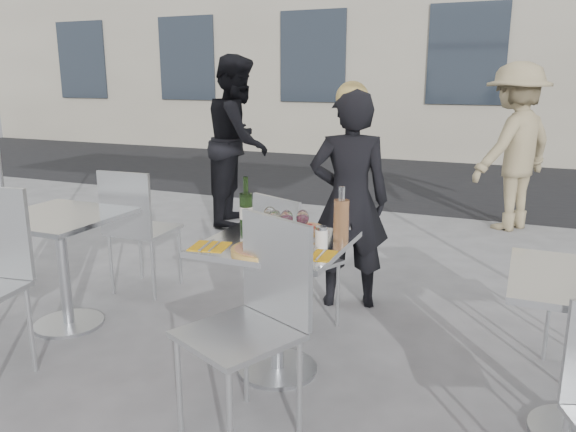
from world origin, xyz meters
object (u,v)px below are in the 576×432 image
at_px(wineglass_red_b, 303,219).
at_px(napkin_left, 210,246).
at_px(pizza_near, 264,250).
at_px(side_chair_lfar, 136,222).
at_px(side_table_left, 61,247).
at_px(pizza_far, 300,231).
at_px(sugar_shaker, 321,237).
at_px(chair_far, 289,252).
at_px(napkin_right, 315,254).
at_px(woman_diner, 349,201).
at_px(wine_bottle, 246,209).
at_px(carafe, 341,219).
at_px(chair_near, 256,309).
at_px(pedestrian_b, 514,147).
at_px(pedestrian_a, 239,141).
at_px(salad_plate, 276,231).
at_px(wineglass_white_a, 270,215).
at_px(main_table, 277,279).
at_px(wineglass_white_b, 275,219).
at_px(wineglass_red_a, 287,219).

relative_size(wineglass_red_b, napkin_left, 0.75).
height_order(pizza_near, wineglass_red_b, wineglass_red_b).
bearing_deg(side_chair_lfar, side_table_left, 81.14).
bearing_deg(pizza_far, wineglass_red_b, -62.39).
relative_size(side_table_left, sugar_shaker, 7.01).
height_order(side_table_left, chair_far, chair_far).
xyz_separation_m(sugar_shaker, napkin_right, (0.02, -0.14, -0.05)).
relative_size(woman_diner, pizza_far, 4.70).
height_order(wine_bottle, carafe, wine_bottle).
bearing_deg(chair_near, carafe, 97.52).
bearing_deg(carafe, pedestrian_b, 78.71).
height_order(chair_far, pedestrian_a, pedestrian_a).
xyz_separation_m(chair_far, salad_plate, (0.10, -0.44, 0.26)).
bearing_deg(pizza_near, carafe, 47.99).
height_order(wine_bottle, wineglass_white_a, wine_bottle).
relative_size(salad_plate, wineglass_white_a, 1.40).
bearing_deg(main_table, pizza_far, 72.20).
distance_m(side_chair_lfar, woman_diner, 1.57).
height_order(pizza_far, wineglass_white_a, wineglass_white_a).
height_order(carafe, wineglass_white_a, carafe).
height_order(main_table, pizza_far, pizza_far).
bearing_deg(pizza_near, wineglass_white_b, 101.36).
bearing_deg(chair_near, wineglass_white_b, 129.82).
height_order(sugar_shaker, napkin_left, sugar_shaker).
bearing_deg(woman_diner, salad_plate, 63.47).
distance_m(side_table_left, sugar_shaker, 1.77).
height_order(main_table, wine_bottle, wine_bottle).
relative_size(pizza_near, wineglass_red_a, 2.11).
xyz_separation_m(wineglass_white_a, wineglass_red_a, (0.12, -0.04, 0.00)).
relative_size(pedestrian_a, wineglass_white_a, 11.59).
height_order(wine_bottle, napkin_right, wine_bottle).
bearing_deg(salad_plate, pizza_near, -77.62).
bearing_deg(wineglass_white_b, side_table_left, -178.63).
relative_size(wineglass_white_a, wineglass_red_b, 1.00).
bearing_deg(pedestrian_b, side_chair_lfar, -6.17).
relative_size(pizza_near, napkin_right, 1.65).
bearing_deg(side_chair_lfar, woman_diner, -166.54).
bearing_deg(chair_far, side_table_left, 43.77).
height_order(pedestrian_a, wineglass_white_b, pedestrian_a).
relative_size(pedestrian_b, wineglass_white_a, 11.08).
distance_m(chair_near, pedestrian_a, 3.86).
relative_size(chair_near, wine_bottle, 3.33).
bearing_deg(salad_plate, side_chair_lfar, 157.12).
height_order(chair_far, woman_diner, woman_diner).
relative_size(pedestrian_a, napkin_right, 9.10).
height_order(side_chair_lfar, wineglass_red_b, side_chair_lfar).
height_order(wine_bottle, wineglass_white_b, wine_bottle).
xyz_separation_m(wine_bottle, wineglass_red_b, (0.37, -0.08, -0.00)).
bearing_deg(pizza_far, chair_far, 122.33).
bearing_deg(wineglass_white_b, wineglass_red_b, 22.79).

